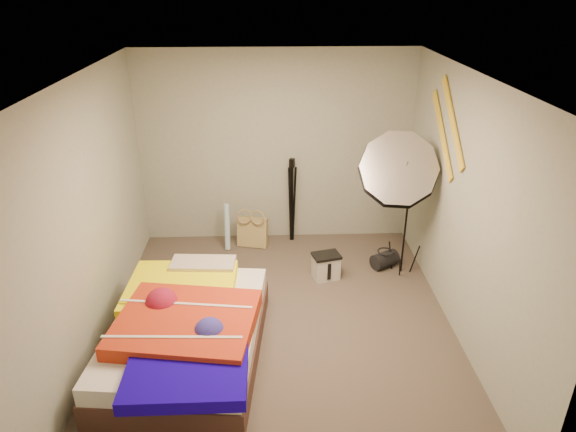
{
  "coord_description": "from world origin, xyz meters",
  "views": [
    {
      "loc": [
        -0.09,
        -4.31,
        3.26
      ],
      "look_at": [
        0.1,
        0.6,
        0.95
      ],
      "focal_mm": 32.0,
      "sensor_mm": 36.0,
      "label": 1
    }
  ],
  "objects_px": {
    "camera_tripod": "(292,195)",
    "wrapping_roll": "(227,227)",
    "camera_case": "(326,267)",
    "bed": "(187,332)",
    "duffel_bag": "(385,260)",
    "tote_bag": "(253,232)",
    "photo_umbrella": "(398,171)"
  },
  "relations": [
    {
      "from": "bed",
      "to": "camera_tripod",
      "type": "bearing_deg",
      "value": 65.16
    },
    {
      "from": "wrapping_roll",
      "to": "photo_umbrella",
      "type": "height_order",
      "value": "photo_umbrella"
    },
    {
      "from": "wrapping_roll",
      "to": "camera_tripod",
      "type": "xyz_separation_m",
      "value": [
        0.85,
        0.2,
        0.36
      ]
    },
    {
      "from": "wrapping_roll",
      "to": "bed",
      "type": "relative_size",
      "value": 0.29
    },
    {
      "from": "tote_bag",
      "to": "camera_case",
      "type": "bearing_deg",
      "value": -30.94
    },
    {
      "from": "tote_bag",
      "to": "camera_tripod",
      "type": "height_order",
      "value": "camera_tripod"
    },
    {
      "from": "tote_bag",
      "to": "camera_case",
      "type": "relative_size",
      "value": 1.35
    },
    {
      "from": "camera_case",
      "to": "tote_bag",
      "type": "bearing_deg",
      "value": 121.66
    },
    {
      "from": "wrapping_roll",
      "to": "duffel_bag",
      "type": "xyz_separation_m",
      "value": [
        1.96,
        -0.57,
        -0.21
      ]
    },
    {
      "from": "wrapping_roll",
      "to": "bed",
      "type": "distance_m",
      "value": 2.14
    },
    {
      "from": "wrapping_roll",
      "to": "duffel_bag",
      "type": "bearing_deg",
      "value": -16.09
    },
    {
      "from": "photo_umbrella",
      "to": "tote_bag",
      "type": "bearing_deg",
      "value": 153.82
    },
    {
      "from": "camera_case",
      "to": "bed",
      "type": "distance_m",
      "value": 1.96
    },
    {
      "from": "wrapping_roll",
      "to": "camera_case",
      "type": "distance_m",
      "value": 1.46
    },
    {
      "from": "camera_case",
      "to": "photo_umbrella",
      "type": "distance_m",
      "value": 1.41
    },
    {
      "from": "camera_case",
      "to": "bed",
      "type": "bearing_deg",
      "value": -151.7
    },
    {
      "from": "camera_case",
      "to": "wrapping_roll",
      "type": "bearing_deg",
      "value": 132.16
    },
    {
      "from": "camera_case",
      "to": "camera_tripod",
      "type": "distance_m",
      "value": 1.18
    },
    {
      "from": "duffel_bag",
      "to": "bed",
      "type": "relative_size",
      "value": 0.15
    },
    {
      "from": "duffel_bag",
      "to": "camera_tripod",
      "type": "height_order",
      "value": "camera_tripod"
    },
    {
      "from": "duffel_bag",
      "to": "tote_bag",
      "type": "bearing_deg",
      "value": 129.48
    },
    {
      "from": "tote_bag",
      "to": "camera_tripod",
      "type": "distance_m",
      "value": 0.72
    },
    {
      "from": "duffel_bag",
      "to": "photo_umbrella",
      "type": "relative_size",
      "value": 0.17
    },
    {
      "from": "camera_tripod",
      "to": "wrapping_roll",
      "type": "bearing_deg",
      "value": -166.84
    },
    {
      "from": "camera_case",
      "to": "bed",
      "type": "height_order",
      "value": "bed"
    },
    {
      "from": "bed",
      "to": "photo_umbrella",
      "type": "relative_size",
      "value": 1.14
    },
    {
      "from": "wrapping_roll",
      "to": "bed",
      "type": "bearing_deg",
      "value": -96.03
    },
    {
      "from": "wrapping_roll",
      "to": "photo_umbrella",
      "type": "bearing_deg",
      "value": -20.97
    },
    {
      "from": "tote_bag",
      "to": "photo_umbrella",
      "type": "xyz_separation_m",
      "value": [
        1.64,
        -0.81,
        1.13
      ]
    },
    {
      "from": "duffel_bag",
      "to": "camera_tripod",
      "type": "xyz_separation_m",
      "value": [
        -1.11,
        0.76,
        0.56
      ]
    },
    {
      "from": "bed",
      "to": "photo_umbrella",
      "type": "distance_m",
      "value": 2.79
    },
    {
      "from": "camera_case",
      "to": "duffel_bag",
      "type": "relative_size",
      "value": 0.91
    }
  ]
}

